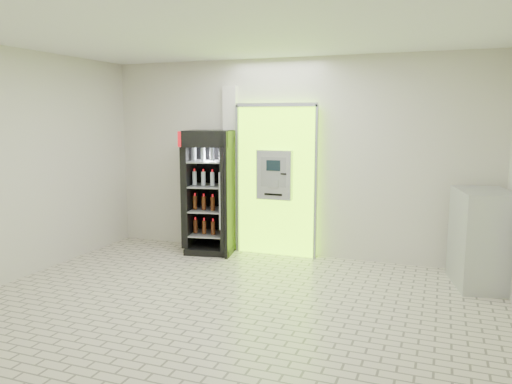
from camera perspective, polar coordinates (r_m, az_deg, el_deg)
The scene contains 6 objects.
ground at distance 5.69m, azimuth -3.60°, elevation -13.35°, with size 6.00×6.00×0.00m, color beige.
room_shell at distance 5.28m, azimuth -3.79°, elevation 5.52°, with size 6.00×6.00×6.00m.
atm_assembly at distance 7.66m, azimuth 2.36°, elevation 1.44°, with size 1.30×0.24×2.33m.
pillar at distance 7.95m, azimuth -2.90°, elevation 2.64°, with size 0.22×0.11×2.60m.
beverage_cooler at distance 7.85m, azimuth -5.14°, elevation -0.26°, with size 0.83×0.78×1.92m.
steel_cabinet at distance 6.89m, azimuth 24.38°, elevation -4.87°, with size 0.80×1.02×1.22m.
Camera 1 is at (2.18, -4.80, 2.12)m, focal length 35.00 mm.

